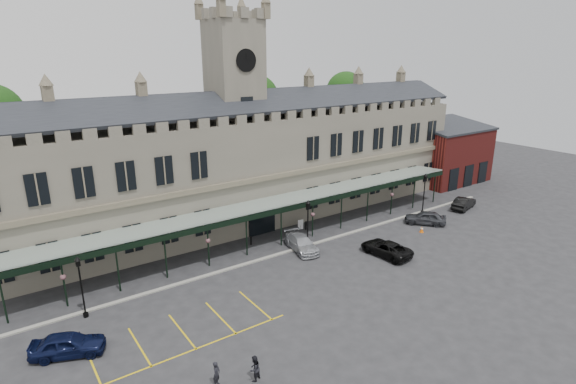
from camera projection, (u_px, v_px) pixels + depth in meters
ground at (326, 273)px, 40.07m from camera, size 140.00×140.00×0.00m
station_building at (238, 166)px, 50.59m from camera, size 60.00×10.36×17.30m
clock_tower at (235, 107)px, 48.66m from camera, size 5.60×5.60×24.80m
canopy at (280, 222)px, 45.19m from camera, size 50.00×4.10×4.30m
brick_annex at (447, 154)px, 67.50m from camera, size 12.40×8.36×9.23m
kerb at (291, 250)px, 44.36m from camera, size 60.00×0.40×0.12m
parking_markings at (185, 335)px, 31.26m from camera, size 16.00×6.00×0.01m
tree_behind_mid at (256, 99)px, 60.16m from camera, size 6.00×6.00×16.00m
tree_behind_right at (346, 93)px, 68.88m from camera, size 6.00×6.00×16.00m
lamp_post_left at (81, 282)px, 32.52m from camera, size 0.47×0.47×4.93m
lamp_post_mid at (308, 220)px, 44.05m from camera, size 0.49×0.49×5.13m
lamp_post_right at (424, 190)px, 53.86m from camera, size 0.48×0.48×5.03m
traffic_cone at (422, 229)px, 48.87m from camera, size 0.44×0.44×0.69m
sign_board at (301, 225)px, 49.63m from camera, size 0.65×0.15×1.12m
bollard_left at (251, 241)px, 45.66m from camera, size 0.16×0.16×0.92m
bollard_right at (306, 226)px, 49.55m from camera, size 0.17×0.17×0.98m
car_left_a at (68, 344)px, 28.99m from camera, size 4.94×3.45×1.56m
car_taxi at (302, 243)px, 44.38m from camera, size 2.96×5.29×1.45m
car_van at (386, 248)px, 43.27m from camera, size 2.91×5.40×1.44m
car_right_a at (425, 218)px, 51.09m from camera, size 4.35×4.62×1.54m
car_right_b at (464, 203)px, 56.11m from camera, size 4.80×2.71×1.50m
person_a at (217, 374)px, 26.32m from camera, size 0.69×0.67×1.61m
person_b at (254, 368)px, 26.72m from camera, size 0.98×0.88×1.66m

